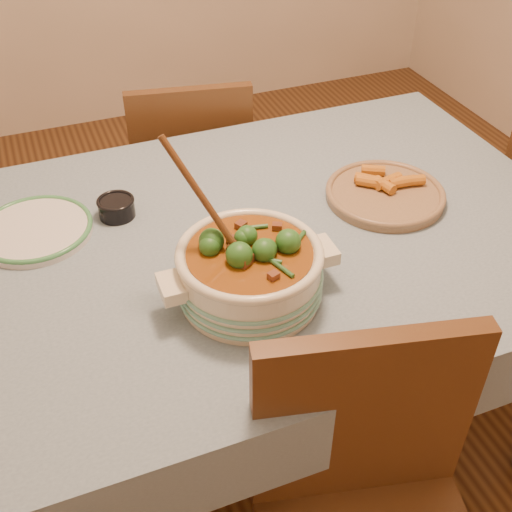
{
  "coord_description": "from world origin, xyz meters",
  "views": [
    {
      "loc": [
        -0.42,
        -1.15,
        1.69
      ],
      "look_at": [
        -0.04,
        -0.2,
        0.86
      ],
      "focal_mm": 45.0,
      "sensor_mm": 36.0,
      "label": 1
    }
  ],
  "objects": [
    {
      "name": "floor",
      "position": [
        0.0,
        0.0,
        0.0
      ],
      "size": [
        4.5,
        4.5,
        0.0
      ],
      "primitive_type": "plane",
      "color": "#402312",
      "rests_on": "ground"
    },
    {
      "name": "white_plate",
      "position": [
        -0.46,
        0.19,
        0.77
      ],
      "size": [
        0.34,
        0.34,
        0.02
      ],
      "rotation": [
        0.0,
        0.0,
        -0.29
      ],
      "color": "silver",
      "rests_on": "dining_table"
    },
    {
      "name": "dining_table",
      "position": [
        0.0,
        0.0,
        0.66
      ],
      "size": [
        1.68,
        1.08,
        0.76
      ],
      "color": "brown",
      "rests_on": "floor"
    },
    {
      "name": "condiment_bowl",
      "position": [
        -0.26,
        0.2,
        0.78
      ],
      "size": [
        0.1,
        0.1,
        0.05
      ],
      "rotation": [
        0.0,
        0.0,
        -0.12
      ],
      "color": "black",
      "rests_on": "dining_table"
    },
    {
      "name": "fried_plate",
      "position": [
        0.4,
        0.02,
        0.78
      ],
      "size": [
        0.39,
        0.39,
        0.05
      ],
      "rotation": [
        0.0,
        0.0,
        -0.38
      ],
      "color": "#9D7956",
      "rests_on": "dining_table"
    },
    {
      "name": "stew_casserole",
      "position": [
        -0.06,
        -0.2,
        0.83
      ],
      "size": [
        0.38,
        0.31,
        0.36
      ],
      "rotation": [
        0.0,
        0.0,
        -0.01
      ],
      "color": "beige",
      "rests_on": "dining_table"
    },
    {
      "name": "chair_far",
      "position": [
        0.08,
        0.74,
        0.48
      ],
      "size": [
        0.46,
        0.46,
        0.85
      ],
      "rotation": [
        0.0,
        0.0,
        2.96
      ],
      "color": "#55381A",
      "rests_on": "floor"
    }
  ]
}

